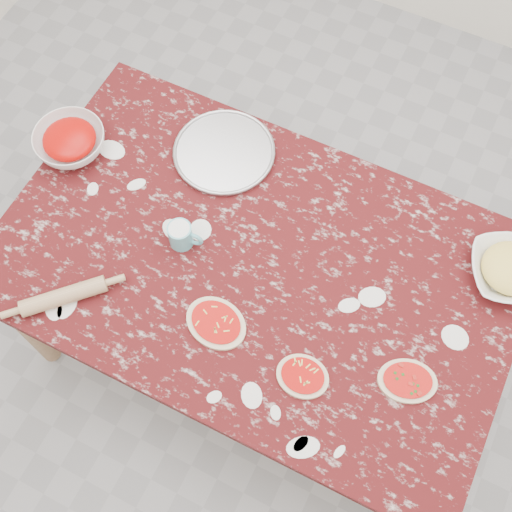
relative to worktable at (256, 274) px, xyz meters
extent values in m
plane|color=gray|center=(0.00, 0.00, -0.67)|extent=(4.00, 4.00, 0.00)
cube|color=#400D0F|center=(0.00, 0.00, 0.06)|extent=(1.60, 1.00, 0.04)
cube|color=tan|center=(0.00, 0.00, 0.00)|extent=(1.50, 0.90, 0.08)
cylinder|color=tan|center=(-0.72, -0.42, -0.31)|extent=(0.07, 0.07, 0.71)
cylinder|color=tan|center=(-0.72, 0.42, -0.31)|extent=(0.07, 0.07, 0.71)
cylinder|color=tan|center=(0.72, 0.42, -0.31)|extent=(0.07, 0.07, 0.71)
cylinder|color=#B2B2B7|center=(-0.27, 0.32, 0.09)|extent=(0.42, 0.42, 0.01)
imported|color=white|center=(-0.74, 0.11, 0.12)|extent=(0.25, 0.25, 0.07)
imported|color=white|center=(0.70, 0.30, 0.11)|extent=(0.32, 0.32, 0.06)
cylinder|color=#5EB5C1|center=(-0.24, -0.04, 0.13)|extent=(0.08, 0.08, 0.09)
torus|color=#5EB5C1|center=(-0.20, -0.03, 0.13)|extent=(0.06, 0.02, 0.06)
cylinder|color=silver|center=(-0.24, -0.04, 0.16)|extent=(0.06, 0.06, 0.01)
ellipsoid|color=beige|center=(-0.02, -0.23, 0.09)|extent=(0.22, 0.18, 0.01)
ellipsoid|color=red|center=(-0.02, -0.23, 0.10)|extent=(0.18, 0.15, 0.00)
ellipsoid|color=beige|center=(0.28, -0.26, 0.09)|extent=(0.16, 0.14, 0.01)
ellipsoid|color=red|center=(0.28, -0.26, 0.10)|extent=(0.13, 0.11, 0.00)
ellipsoid|color=beige|center=(0.55, -0.14, 0.09)|extent=(0.20, 0.18, 0.01)
ellipsoid|color=red|center=(0.55, -0.14, 0.10)|extent=(0.17, 0.15, 0.00)
cylinder|color=tan|center=(-0.46, -0.36, 0.11)|extent=(0.22, 0.22, 0.05)
camera|label=1|loc=(0.37, -0.76, 1.90)|focal=45.65mm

